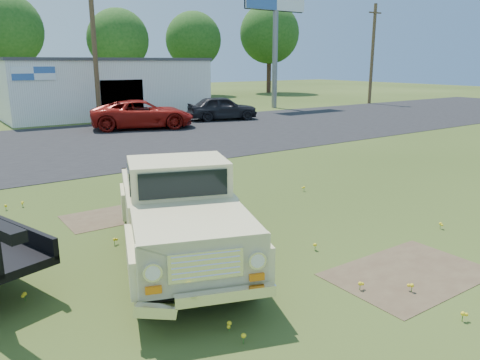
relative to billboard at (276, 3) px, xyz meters
name	(u,v)px	position (x,y,z in m)	size (l,w,h in m)	color
ground	(252,242)	(-20.00, -24.04, -8.54)	(140.00, 140.00, 0.00)	#2D4014
asphalt_lot	(66,145)	(-20.00, -9.04, -8.54)	(90.00, 14.00, 0.02)	black
dirt_patch_a	(409,274)	(-18.50, -27.04, -8.54)	(3.00, 2.00, 0.01)	#4F3B2A
dirt_patch_b	(109,217)	(-22.00, -20.54, -8.54)	(2.20, 1.60, 0.01)	#4F3B2A
commercial_building	(102,86)	(-14.00, 2.95, -6.44)	(14.20, 8.20, 4.15)	silver
billboard	(276,3)	(0.00, 0.00, 0.00)	(6.10, 0.45, 11.05)	slate
utility_pole_mid	(95,50)	(-16.00, -2.04, -3.93)	(1.60, 0.30, 9.00)	#463720
utility_pole_east	(372,54)	(10.00, -2.04, -3.93)	(1.60, 0.30, 9.00)	#463720
treeline_d	(5,30)	(-18.00, 16.46, -1.92)	(6.72, 6.72, 10.00)	#3C261B
treeline_e	(118,40)	(-8.00, 14.96, -2.55)	(6.08, 6.08, 9.04)	#3C261B
treeline_f	(193,40)	(2.00, 17.46, -2.24)	(6.40, 6.40, 9.52)	#3C261B
treeline_g	(269,34)	(12.00, 15.96, -1.29)	(7.36, 7.36, 10.95)	#3C261B
vintage_pickup_truck	(179,210)	(-21.73, -23.97, -7.49)	(2.23, 5.74, 2.08)	beige
red_pickup	(143,114)	(-14.59, -5.64, -7.70)	(2.77, 6.00, 1.67)	maroon
dark_sedan	(222,108)	(-8.42, -4.83, -7.73)	(1.90, 4.73, 1.61)	black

